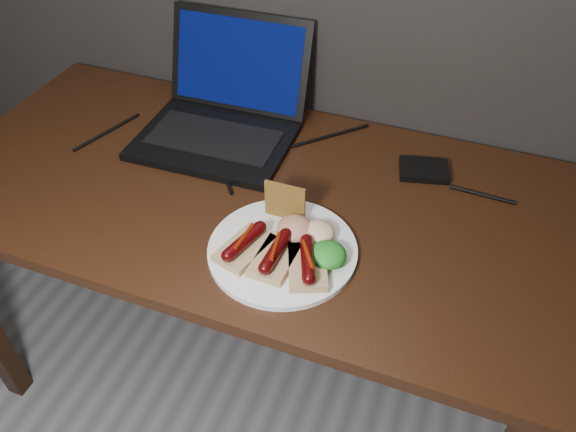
# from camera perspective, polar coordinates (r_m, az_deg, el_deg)

# --- Properties ---
(desk) EXTENTS (1.40, 0.70, 0.75)m
(desk) POSITION_cam_1_polar(r_m,az_deg,el_deg) (1.30, -4.40, 0.01)
(desk) COLOR #311D0C
(desk) RESTS_ON ground
(laptop) EXTENTS (0.37, 0.37, 0.25)m
(laptop) POSITION_cam_1_polar(r_m,az_deg,el_deg) (1.40, -6.61, 10.41)
(laptop) COLOR black
(laptop) RESTS_ON desk
(hard_drive) EXTENTS (0.12, 0.10, 0.02)m
(hard_drive) POSITION_cam_1_polar(r_m,az_deg,el_deg) (1.31, 13.63, 4.58)
(hard_drive) COLOR black
(hard_drive) RESTS_ON desk
(desk_cables) EXTENTS (1.00, 0.37, 0.01)m
(desk_cables) POSITION_cam_1_polar(r_m,az_deg,el_deg) (1.33, -2.05, 6.44)
(desk_cables) COLOR black
(desk_cables) RESTS_ON desk
(plate) EXTENTS (0.37, 0.37, 0.01)m
(plate) POSITION_cam_1_polar(r_m,az_deg,el_deg) (1.09, -0.56, -3.48)
(plate) COLOR white
(plate) RESTS_ON desk
(bread_sausage_left) EXTENTS (0.10, 0.13, 0.04)m
(bread_sausage_left) POSITION_cam_1_polar(r_m,az_deg,el_deg) (1.07, -4.42, -2.98)
(bread_sausage_left) COLOR tan
(bread_sausage_left) RESTS_ON plate
(bread_sausage_center) EXTENTS (0.07, 0.12, 0.04)m
(bread_sausage_center) POSITION_cam_1_polar(r_m,az_deg,el_deg) (1.05, -1.27, -4.00)
(bread_sausage_center) COLOR tan
(bread_sausage_center) RESTS_ON plate
(bread_sausage_right) EXTENTS (0.11, 0.13, 0.04)m
(bread_sausage_right) POSITION_cam_1_polar(r_m,az_deg,el_deg) (1.03, 1.99, -4.82)
(bread_sausage_right) COLOR tan
(bread_sausage_right) RESTS_ON plate
(crispbread) EXTENTS (0.09, 0.01, 0.08)m
(crispbread) POSITION_cam_1_polar(r_m,az_deg,el_deg) (1.12, -0.31, 1.48)
(crispbread) COLOR olive
(crispbread) RESTS_ON plate
(salad_greens) EXTENTS (0.07, 0.07, 0.04)m
(salad_greens) POSITION_cam_1_polar(r_m,az_deg,el_deg) (1.05, 4.08, -3.94)
(salad_greens) COLOR #125D17
(salad_greens) RESTS_ON plate
(salsa_mound) EXTENTS (0.07, 0.07, 0.04)m
(salsa_mound) POSITION_cam_1_polar(r_m,az_deg,el_deg) (1.09, 0.71, -1.27)
(salsa_mound) COLOR maroon
(salsa_mound) RESTS_ON plate
(coleslaw_mound) EXTENTS (0.06, 0.06, 0.04)m
(coleslaw_mound) POSITION_cam_1_polar(r_m,az_deg,el_deg) (1.09, 3.10, -1.65)
(coleslaw_mound) COLOR beige
(coleslaw_mound) RESTS_ON plate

